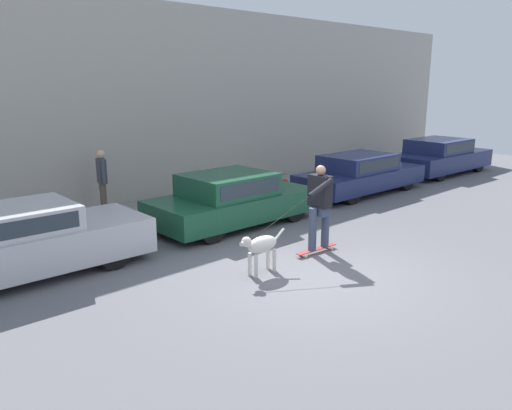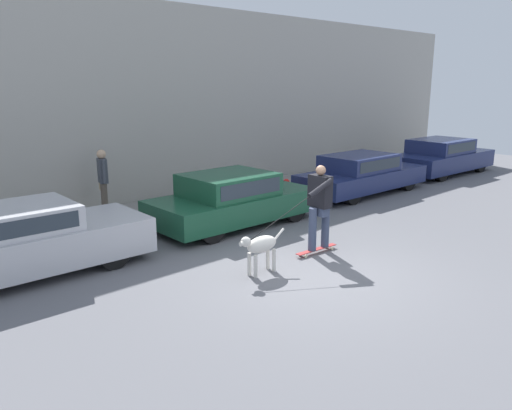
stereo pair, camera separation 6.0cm
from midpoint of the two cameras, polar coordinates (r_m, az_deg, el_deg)
name	(u,v)px [view 1 (the left image)]	position (r m, az deg, el deg)	size (l,w,h in m)	color
ground_plane	(312,273)	(9.10, 6.28, -7.74)	(36.00, 36.00, 0.00)	slate
back_wall	(118,105)	(13.92, -15.59, 10.90)	(32.00, 0.30, 5.47)	#ADA89E
sidewalk_curb	(150,213)	(13.17, -12.15, -0.86)	(30.00, 2.31, 0.11)	gray
parked_car_0	(18,244)	(9.62, -25.76, -3.99)	(4.48, 1.77, 1.27)	black
parked_car_1	(232,200)	(11.88, -2.90, 0.57)	(4.11, 1.86, 1.26)	black
parked_car_2	(360,174)	(15.62, 11.72, 3.46)	(4.56, 1.77, 1.21)	black
parked_car_3	(440,157)	(19.85, 20.18, 5.19)	(4.58, 1.99, 1.30)	black
dog	(261,246)	(8.85, 0.38, -4.71)	(1.08, 0.31, 0.77)	beige
skateboarder	(319,204)	(9.89, 7.07, 0.12)	(2.47, 0.66, 1.78)	beige
pedestrian_with_bag	(102,179)	(12.85, -17.32, 2.89)	(0.28, 0.64, 1.63)	brown
fire_hydrant	(285,190)	(14.20, 3.24, 1.74)	(0.18, 0.18, 0.68)	red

